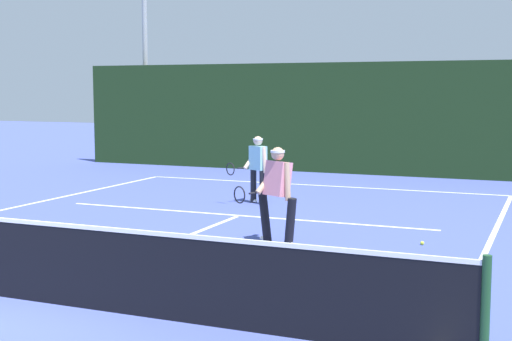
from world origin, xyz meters
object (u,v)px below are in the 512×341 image
player_near (277,191)px  player_far (257,167)px  light_pole (145,36)px  tennis_ball (422,243)px

player_near → player_far: 4.40m
player_near → player_far: player_near is taller
light_pole → player_near: bearing=-50.1°
tennis_ball → player_far: bearing=144.8°
player_near → light_pole: light_pole is taller
tennis_ball → light_pole: (-11.79, 10.49, 4.48)m
player_far → light_pole: 11.21m
tennis_ball → light_pole: 16.41m
player_far → tennis_ball: (4.28, -3.02, -0.81)m
player_far → tennis_ball: 5.30m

